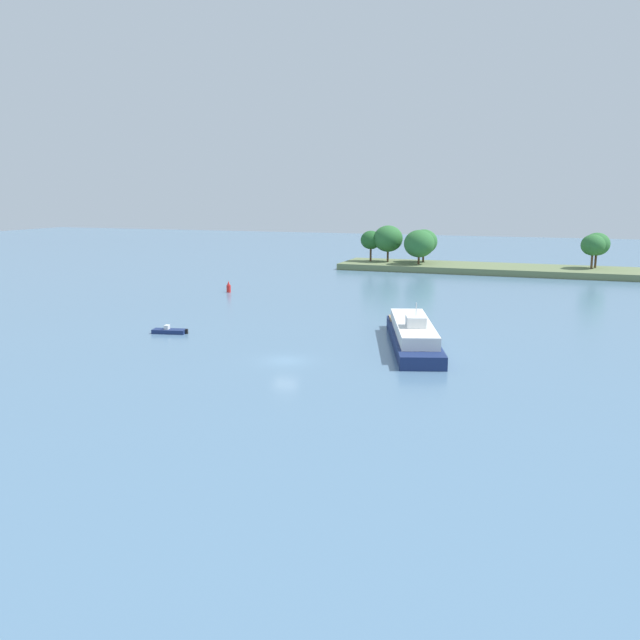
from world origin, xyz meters
name	(u,v)px	position (x,y,z in m)	size (l,w,h in m)	color
ground_plane	(285,361)	(0.00, 0.00, 0.00)	(400.00, 400.00, 0.00)	slate
treeline_island	(474,257)	(7.90, 83.34, 2.95)	(65.32, 14.54, 9.17)	#66754C
white_riverboat	(413,334)	(10.39, 10.78, 1.23)	(10.54, 21.49, 5.12)	navy
fishing_skiff	(170,331)	(-17.81, 7.42, 0.27)	(4.28, 2.18, 0.97)	navy
channel_buoy_red	(229,287)	(-26.43, 38.92, 0.81)	(0.70, 0.70, 1.90)	red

